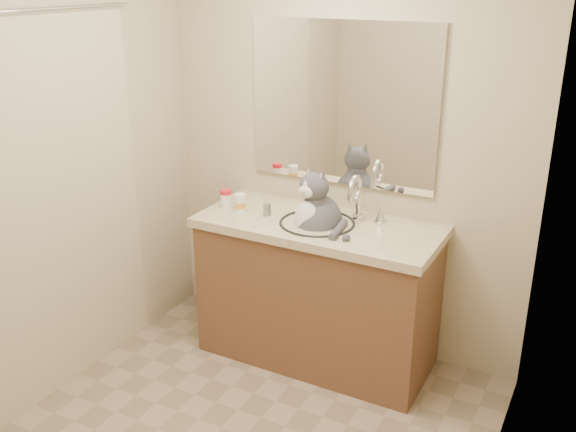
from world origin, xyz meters
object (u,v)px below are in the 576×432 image
object	(u,v)px
pill_bottle_redcap	(226,199)
grey_canister	(267,209)
cat	(317,221)
pill_bottle_orange	(240,203)

from	to	relation	value
pill_bottle_redcap	grey_canister	size ratio (longest dim) A/B	1.58
cat	pill_bottle_redcap	xyz separation A→B (m)	(-0.57, -0.03, 0.04)
pill_bottle_orange	grey_canister	xyz separation A→B (m)	(0.16, 0.03, -0.02)
pill_bottle_redcap	pill_bottle_orange	size ratio (longest dim) A/B	1.03
pill_bottle_redcap	grey_canister	world-z (taller)	pill_bottle_redcap
pill_bottle_redcap	cat	bearing A→B (deg)	3.30
grey_canister	pill_bottle_redcap	bearing A→B (deg)	-178.42
cat	pill_bottle_orange	distance (m)	0.47
cat	grey_canister	xyz separation A→B (m)	(-0.30, -0.03, 0.02)
pill_bottle_orange	cat	bearing A→B (deg)	6.24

